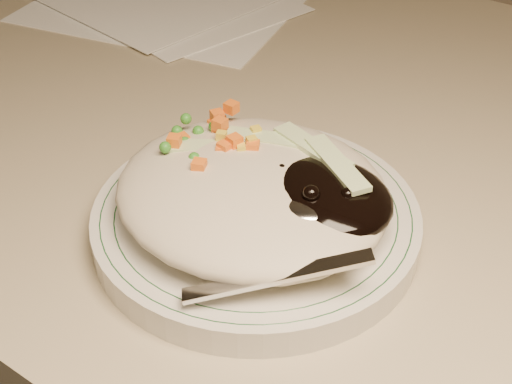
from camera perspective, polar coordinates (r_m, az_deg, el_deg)
The scene contains 4 objects.
desk at distance 0.74m, azimuth 11.07°, elevation -9.70°, with size 1.40×0.70×0.74m.
plate at distance 0.51m, azimuth -0.00°, elevation -2.34°, with size 0.23×0.23×0.02m, color silver.
plate_rim at distance 0.50m, azimuth -0.00°, elevation -1.46°, with size 0.22×0.22×0.00m.
meal at distance 0.49m, azimuth 0.35°, elevation 0.31°, with size 0.20×0.19×0.05m.
Camera 1 is at (0.17, 0.89, 1.07)m, focal length 50.00 mm.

